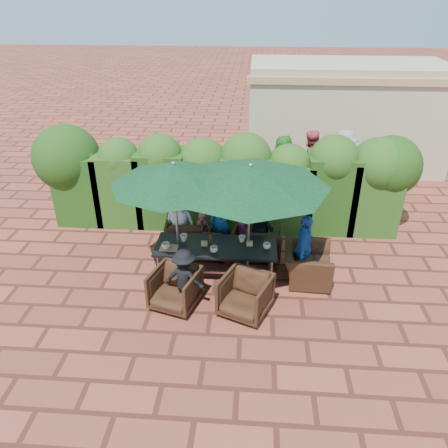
# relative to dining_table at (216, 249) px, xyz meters

# --- Properties ---
(ground) EXTENTS (80.00, 80.00, 0.00)m
(ground) POSITION_rel_dining_table_xyz_m (-0.00, -0.02, -0.68)
(ground) COLOR brown
(ground) RESTS_ON ground
(dining_table) EXTENTS (2.37, 0.90, 0.75)m
(dining_table) POSITION_rel_dining_table_xyz_m (0.00, 0.00, 0.00)
(dining_table) COLOR black
(dining_table) RESTS_ON ground
(umbrella_left) EXTENTS (2.40, 2.40, 2.46)m
(umbrella_left) POSITION_rel_dining_table_xyz_m (-0.75, 0.03, 1.54)
(umbrella_left) COLOR gray
(umbrella_left) RESTS_ON ground
(umbrella_right) EXTENTS (2.94, 2.94, 2.46)m
(umbrella_right) POSITION_rel_dining_table_xyz_m (0.63, 0.03, 1.54)
(umbrella_right) COLOR gray
(umbrella_right) RESTS_ON ground
(chair_far_left) EXTENTS (0.88, 0.83, 0.85)m
(chair_far_left) POSITION_rel_dining_table_xyz_m (-0.78, 1.03, -0.25)
(chair_far_left) COLOR black
(chair_far_left) RESTS_ON ground
(chair_far_mid) EXTENTS (0.86, 0.82, 0.77)m
(chair_far_mid) POSITION_rel_dining_table_xyz_m (-0.04, 0.84, -0.29)
(chair_far_mid) COLOR black
(chair_far_mid) RESTS_ON ground
(chair_far_right) EXTENTS (0.82, 0.78, 0.79)m
(chair_far_right) POSITION_rel_dining_table_xyz_m (0.96, 0.88, -0.28)
(chair_far_right) COLOR black
(chair_far_right) RESTS_ON ground
(chair_near_left) EXTENTS (0.98, 0.95, 0.82)m
(chair_near_left) POSITION_rel_dining_table_xyz_m (-0.67, -0.94, -0.27)
(chair_near_left) COLOR black
(chair_near_left) RESTS_ON ground
(chair_near_right) EXTENTS (1.04, 1.02, 0.83)m
(chair_near_right) POSITION_rel_dining_table_xyz_m (0.62, -1.05, -0.26)
(chair_near_right) COLOR black
(chair_near_right) RESTS_ON ground
(chair_end_right) EXTENTS (0.75, 1.10, 0.93)m
(chair_end_right) POSITION_rel_dining_table_xyz_m (1.82, 0.08, -0.21)
(chair_end_right) COLOR black
(chair_end_right) RESTS_ON ground
(adult_far_left) EXTENTS (0.69, 0.45, 1.34)m
(adult_far_left) POSITION_rel_dining_table_xyz_m (-0.88, 1.01, -0.01)
(adult_far_left) COLOR silver
(adult_far_left) RESTS_ON ground
(adult_far_mid) EXTENTS (0.58, 0.52, 1.39)m
(adult_far_mid) POSITION_rel_dining_table_xyz_m (0.02, 1.05, 0.02)
(adult_far_mid) COLOR #1D53A1
(adult_far_mid) RESTS_ON ground
(adult_far_right) EXTENTS (0.73, 0.58, 1.32)m
(adult_far_right) POSITION_rel_dining_table_xyz_m (0.85, 0.86, -0.01)
(adult_far_right) COLOR black
(adult_far_right) RESTS_ON ground
(adult_near_left) EXTENTS (0.81, 0.51, 1.17)m
(adult_near_left) POSITION_rel_dining_table_xyz_m (-0.49, -0.91, -0.09)
(adult_near_left) COLOR black
(adult_near_left) RESTS_ON ground
(adult_end_right) EXTENTS (0.55, 0.89, 1.41)m
(adult_end_right) POSITION_rel_dining_table_xyz_m (1.72, 0.09, 0.03)
(adult_end_right) COLOR #1D53A1
(adult_end_right) RESTS_ON ground
(child_left) EXTENTS (0.34, 0.29, 0.91)m
(child_left) POSITION_rel_dining_table_xyz_m (-0.40, 1.01, -0.22)
(child_left) COLOR #D44A5E
(child_left) RESTS_ON ground
(child_right) EXTENTS (0.33, 0.27, 0.87)m
(child_right) POSITION_rel_dining_table_xyz_m (0.48, 1.14, -0.24)
(child_right) COLOR #A453B5
(child_right) RESTS_ON ground
(pedestrian_a) EXTENTS (1.63, 1.47, 1.74)m
(pedestrian_a) POSITION_rel_dining_table_xyz_m (1.47, 4.13, 0.19)
(pedestrian_a) COLOR #319027
(pedestrian_a) RESTS_ON ground
(pedestrian_b) EXTENTS (1.04, 0.94, 1.85)m
(pedestrian_b) POSITION_rel_dining_table_xyz_m (2.19, 4.27, 0.25)
(pedestrian_b) COLOR #D44A5E
(pedestrian_b) RESTS_ON ground
(pedestrian_c) EXTENTS (1.30, 0.86, 1.87)m
(pedestrian_c) POSITION_rel_dining_table_xyz_m (3.10, 4.25, 0.26)
(pedestrian_c) COLOR gray
(pedestrian_c) RESTS_ON ground
(cup_a) EXTENTS (0.16, 0.16, 0.13)m
(cup_a) POSITION_rel_dining_table_xyz_m (-0.95, -0.19, 0.14)
(cup_a) COLOR beige
(cup_a) RESTS_ON dining_table
(cup_b) EXTENTS (0.15, 0.15, 0.14)m
(cup_b) POSITION_rel_dining_table_xyz_m (-0.65, 0.13, 0.15)
(cup_b) COLOR beige
(cup_b) RESTS_ON dining_table
(cup_c) EXTENTS (0.15, 0.15, 0.12)m
(cup_c) POSITION_rel_dining_table_xyz_m (-0.02, -0.24, 0.14)
(cup_c) COLOR beige
(cup_c) RESTS_ON dining_table
(cup_d) EXTENTS (0.14, 0.14, 0.13)m
(cup_d) POSITION_rel_dining_table_xyz_m (0.50, 0.19, 0.14)
(cup_d) COLOR beige
(cup_d) RESTS_ON dining_table
(cup_e) EXTENTS (0.15, 0.15, 0.12)m
(cup_e) POSITION_rel_dining_table_xyz_m (0.99, -0.04, 0.13)
(cup_e) COLOR beige
(cup_e) RESTS_ON dining_table
(ketchup_bottle) EXTENTS (0.04, 0.04, 0.17)m
(ketchup_bottle) POSITION_rel_dining_table_xyz_m (-0.12, 0.07, 0.16)
(ketchup_bottle) COLOR #B20C0A
(ketchup_bottle) RESTS_ON dining_table
(sauce_bottle) EXTENTS (0.04, 0.04, 0.17)m
(sauce_bottle) POSITION_rel_dining_table_xyz_m (-0.11, 0.03, 0.16)
(sauce_bottle) COLOR #4C230C
(sauce_bottle) RESTS_ON dining_table
(serving_tray) EXTENTS (0.35, 0.25, 0.02)m
(serving_tray) POSITION_rel_dining_table_xyz_m (-0.90, -0.17, 0.08)
(serving_tray) COLOR #A2734E
(serving_tray) RESTS_ON dining_table
(number_block_left) EXTENTS (0.12, 0.06, 0.10)m
(number_block_left) POSITION_rel_dining_table_xyz_m (-0.23, -0.03, 0.12)
(number_block_left) COLOR tan
(number_block_left) RESTS_ON dining_table
(number_block_right) EXTENTS (0.12, 0.06, 0.10)m
(number_block_right) POSITION_rel_dining_table_xyz_m (0.66, 0.04, 0.12)
(number_block_right) COLOR tan
(number_block_right) RESTS_ON dining_table
(hedge_wall) EXTENTS (9.10, 1.60, 2.40)m
(hedge_wall) POSITION_rel_dining_table_xyz_m (-0.00, 2.30, 0.62)
(hedge_wall) COLOR #19330E
(hedge_wall) RESTS_ON ground
(building) EXTENTS (6.20, 3.08, 3.20)m
(building) POSITION_rel_dining_table_xyz_m (3.50, 6.97, 0.93)
(building) COLOR #C0B08F
(building) RESTS_ON ground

